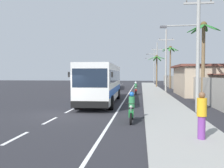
% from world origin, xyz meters
% --- Properties ---
extents(ground_plane, '(160.00, 160.00, 0.00)m').
position_xyz_m(ground_plane, '(0.00, 0.00, 0.00)').
color(ground_plane, '#28282D').
extents(sidewalk_kerb, '(3.20, 90.00, 0.14)m').
position_xyz_m(sidewalk_kerb, '(6.80, 10.00, 0.07)').
color(sidewalk_kerb, '#999993').
rests_on(sidewalk_kerb, ground).
extents(lane_markings, '(3.52, 71.00, 0.01)m').
position_xyz_m(lane_markings, '(2.04, 14.72, 0.00)').
color(lane_markings, white).
rests_on(lane_markings, ground).
extents(boundary_wall, '(0.24, 60.00, 2.30)m').
position_xyz_m(boundary_wall, '(10.60, 14.00, 1.15)').
color(boundary_wall, '#9E998E').
rests_on(boundary_wall, ground).
extents(coach_bus_foreground, '(3.17, 11.70, 3.64)m').
position_xyz_m(coach_bus_foreground, '(1.50, 6.48, 1.90)').
color(coach_bus_foreground, silver).
rests_on(coach_bus_foreground, ground).
extents(coach_bus_far_lane, '(3.51, 12.60, 3.81)m').
position_xyz_m(coach_bus_far_lane, '(-1.53, 26.75, 1.98)').
color(coach_bus_far_lane, red).
rests_on(coach_bus_far_lane, ground).
extents(motorcycle_beside_bus, '(0.56, 1.96, 1.63)m').
position_xyz_m(motorcycle_beside_bus, '(4.35, 15.53, 0.66)').
color(motorcycle_beside_bus, black).
rests_on(motorcycle_beside_bus, ground).
extents(motorcycle_trailing, '(0.56, 1.96, 1.61)m').
position_xyz_m(motorcycle_trailing, '(4.49, -1.70, 0.66)').
color(motorcycle_trailing, black).
rests_on(motorcycle_trailing, ground).
extents(pedestrian_near_kerb, '(0.36, 0.36, 1.77)m').
position_xyz_m(pedestrian_near_kerb, '(7.24, -5.33, 1.07)').
color(pedestrian_near_kerb, '#75388E').
rests_on(pedestrian_near_kerb, sidewalk_kerb).
extents(utility_pole_nearest, '(3.47, 0.24, 8.29)m').
position_xyz_m(utility_pole_nearest, '(8.65, 1.98, 4.42)').
color(utility_pole_nearest, '#9E9E99').
rests_on(utility_pole_nearest, ground).
extents(utility_pole_mid, '(2.17, 0.24, 8.76)m').
position_xyz_m(utility_pole_mid, '(8.42, 19.21, 4.56)').
color(utility_pole_mid, '#9E9E99').
rests_on(utility_pole_mid, ground).
extents(utility_pole_far, '(3.43, 0.24, 9.26)m').
position_xyz_m(utility_pole_far, '(8.27, 36.44, 4.93)').
color(utility_pole_far, '#9E9E99').
rests_on(utility_pole_far, ground).
extents(utility_pole_distant, '(3.50, 0.24, 9.28)m').
position_xyz_m(utility_pole_distant, '(8.60, 53.67, 4.95)').
color(utility_pole_distant, '#9E9E99').
rests_on(utility_pole_distant, ground).
extents(palm_nearest, '(3.17, 3.16, 7.69)m').
position_xyz_m(palm_nearest, '(10.25, 29.46, 5.75)').
color(palm_nearest, brown).
rests_on(palm_nearest, ground).
extents(palm_second, '(3.56, 3.44, 6.34)m').
position_xyz_m(palm_second, '(8.05, 32.75, 4.71)').
color(palm_second, brown).
rests_on(palm_second, ground).
extents(palm_third, '(3.01, 2.92, 7.29)m').
position_xyz_m(palm_third, '(10.53, 7.75, 5.05)').
color(palm_third, brown).
rests_on(palm_third, ground).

